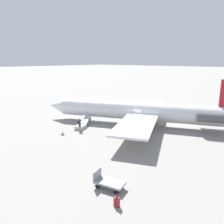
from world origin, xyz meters
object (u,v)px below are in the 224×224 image
(boarding_stairs, at_px, (82,125))
(luggage_cart, at_px, (108,182))
(airplane_main, at_px, (143,111))
(suitcase, at_px, (117,202))
(passenger, at_px, (80,123))

(boarding_stairs, xyz_separation_m, luggage_cart, (-12.69, 8.36, 0.09))
(airplane_main, relative_size, luggage_cart, 11.53)
(luggage_cart, relative_size, suitcase, 2.73)
(airplane_main, relative_size, suitcase, 31.49)
(boarding_stairs, bearing_deg, airplane_main, -63.90)
(airplane_main, distance_m, luggage_cart, 16.81)
(luggage_cart, xyz_separation_m, suitcase, (-1.87, 1.19, -0.13))
(airplane_main, bearing_deg, boarding_stairs, 26.10)
(suitcase, bearing_deg, airplane_main, -61.03)
(boarding_stairs, distance_m, luggage_cart, 15.20)
(boarding_stairs, distance_m, suitcase, 17.41)
(airplane_main, height_order, luggage_cart, airplane_main)
(boarding_stairs, relative_size, suitcase, 4.62)
(luggage_cart, height_order, suitcase, luggage_cart)
(airplane_main, distance_m, passenger, 9.20)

